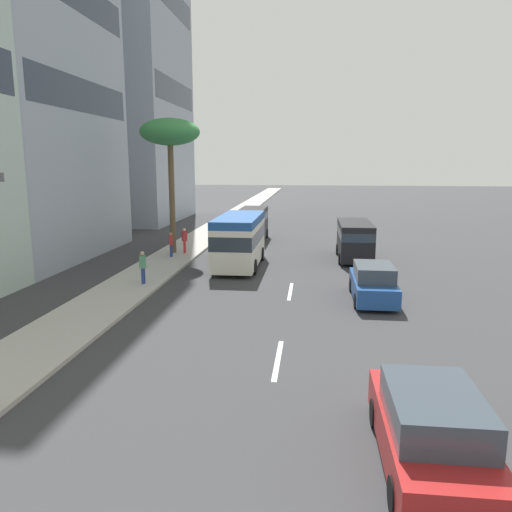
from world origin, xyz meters
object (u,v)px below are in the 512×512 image
Objects in this scene: minibus_fourth at (239,239)px; van_fifth at (355,238)px; palm_tree at (170,134)px; van_second at (253,222)px; pedestrian_by_tree at (185,239)px; pedestrian_near_lamp at (143,266)px; car_third at (430,431)px; car_lead at (373,283)px; pedestrian_mid_block at (171,244)px.

minibus_fourth is 7.52m from van_fifth.
van_second is at bearing -34.02° from palm_tree.
pedestrian_near_lamp is at bearing -131.64° from pedestrian_by_tree.
van_fifth reaches higher than car_third.
van_second is 10.05m from minibus_fourth.
van_second is 0.88× the size of van_fifth.
car_lead is 11.04m from pedestrian_near_lamp.
pedestrian_mid_block is at bearing 96.01° from van_fifth.
minibus_fourth is at bearing -124.10° from palm_tree.
minibus_fourth reaches higher than pedestrian_by_tree.
pedestrian_near_lamp is (-5.22, 4.02, -0.61)m from minibus_fourth.
pedestrian_mid_block is 1.55m from pedestrian_by_tree.
car_third is 0.54× the size of palm_tree.
van_second is 7.73m from pedestrian_by_tree.
car_lead is 18.03m from van_second.
van_fifth reaches higher than pedestrian_near_lamp.
palm_tree is (1.52, 0.29, 6.81)m from pedestrian_mid_block.
car_lead is 16.90m from palm_tree.
car_third is 17.25m from pedestrian_near_lamp.
pedestrian_near_lamp is 7.06m from pedestrian_mid_block.
pedestrian_by_tree is (-6.75, 3.74, -0.39)m from van_second.
car_third is 0.70× the size of minibus_fourth.
car_lead is 0.68× the size of minibus_fourth.
minibus_fourth is 5.04m from pedestrian_mid_block.
pedestrian_near_lamp is at bearing 127.13° from van_fifth.
van_fifth is at bearing 46.12° from van_second.
palm_tree is at bearing 88.49° from van_fifth.
car_third is at bearing -106.48° from pedestrian_by_tree.
car_third is at bearing 179.40° from van_fifth.
pedestrian_mid_block is (-1.21, 11.52, -0.37)m from van_fifth.
palm_tree reaches higher than van_second.
pedestrian_near_lamp is 1.05× the size of pedestrian_mid_block.
pedestrian_mid_block is at bearing 80.13° from pedestrian_near_lamp.
van_fifth is 3.30× the size of pedestrian_near_lamp.
van_fifth reaches higher than car_lead.
palm_tree is at bearing 133.64° from pedestrian_by_tree.
car_third is 0.87× the size of van_fifth.
minibus_fourth is 8.56m from palm_tree.
pedestrian_near_lamp is at bearing -13.29° from van_second.
van_second is 15.68m from pedestrian_near_lamp.
pedestrian_near_lamp is (13.55, 10.67, 0.24)m from car_third.
palm_tree reaches higher than minibus_fourth.
van_second is at bearing 61.74° from pedestrian_near_lamp.
van_second reaches higher than car_lead.
van_fifth is at bearing -91.51° from palm_tree.
pedestrian_near_lamp is 0.19× the size of palm_tree.
car_lead is 2.73× the size of pedestrian_by_tree.
palm_tree is at bearing -124.10° from minibus_fourth.
van_second is (16.44, 7.37, 0.66)m from car_lead.
car_third is 19.93m from minibus_fourth.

